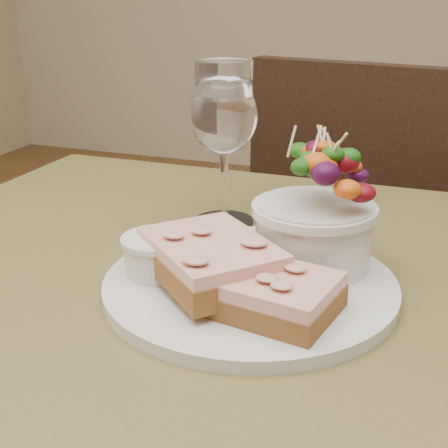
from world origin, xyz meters
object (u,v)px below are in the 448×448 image
(dinner_plate, at_px, (250,285))
(wine_glass, at_px, (224,120))
(chair_far, at_px, (377,347))
(salad_bowl, at_px, (315,206))
(sandwich_back, at_px, (211,259))
(cafe_table, at_px, (204,389))
(ramekin, at_px, (159,253))
(sandwich_front, at_px, (268,292))

(dinner_plate, relative_size, wine_glass, 1.54)
(chair_far, bearing_deg, salad_bowl, 99.96)
(chair_far, distance_m, sandwich_back, 0.88)
(chair_far, bearing_deg, dinner_plate, 96.40)
(cafe_table, distance_m, sandwich_back, 0.14)
(chair_far, relative_size, ramekin, 14.07)
(ramekin, height_order, salad_bowl, salad_bowl)
(cafe_table, distance_m, salad_bowl, 0.21)
(cafe_table, height_order, wine_glass, wine_glass)
(chair_far, distance_m, salad_bowl, 0.83)
(sandwich_back, bearing_deg, chair_far, 124.64)
(dinner_plate, relative_size, sandwich_back, 1.71)
(dinner_plate, height_order, salad_bowl, salad_bowl)
(sandwich_back, xyz_separation_m, wine_glass, (-0.05, 0.18, 0.09))
(cafe_table, bearing_deg, sandwich_back, 19.67)
(cafe_table, relative_size, salad_bowl, 6.30)
(ramekin, bearing_deg, chair_far, 78.12)
(wine_glass, bearing_deg, sandwich_back, -73.23)
(sandwich_back, bearing_deg, dinner_plate, 78.38)
(sandwich_back, relative_size, wine_glass, 0.90)
(sandwich_front, bearing_deg, sandwich_back, 166.59)
(cafe_table, height_order, salad_bowl, salad_bowl)
(chair_far, height_order, salad_bowl, chair_far)
(dinner_plate, relative_size, sandwich_front, 2.20)
(chair_far, height_order, wine_glass, wine_glass)
(salad_bowl, bearing_deg, sandwich_back, -134.93)
(sandwich_front, bearing_deg, salad_bowl, 92.58)
(chair_far, height_order, sandwich_back, chair_far)
(dinner_plate, bearing_deg, wine_glass, 118.03)
(chair_far, distance_m, dinner_plate, 0.84)
(sandwich_front, relative_size, salad_bowl, 0.97)
(sandwich_front, bearing_deg, dinner_plate, 132.97)
(cafe_table, height_order, sandwich_back, sandwich_back)
(sandwich_back, distance_m, ramekin, 0.06)
(dinner_plate, relative_size, salad_bowl, 2.12)
(salad_bowl, bearing_deg, ramekin, -152.37)
(ramekin, height_order, wine_glass, wine_glass)
(cafe_table, distance_m, wine_glass, 0.29)
(cafe_table, xyz_separation_m, ramekin, (-0.05, 0.01, 0.13))
(chair_far, xyz_separation_m, sandwich_front, (-0.03, -0.75, 0.48))
(sandwich_front, xyz_separation_m, salad_bowl, (0.01, 0.10, 0.04))
(chair_far, relative_size, salad_bowl, 7.09)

